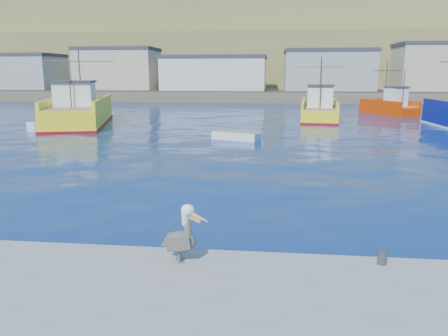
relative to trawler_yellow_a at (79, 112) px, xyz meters
name	(u,v)px	position (x,y,z in m)	size (l,w,h in m)	color
ground	(254,228)	(17.27, -25.99, -1.17)	(260.00, 260.00, 0.00)	#062550
dock_bollards	(274,253)	(17.87, -29.39, -0.52)	(36.20, 0.20, 0.30)	#4C4C4C
far_shore	(272,57)	(17.28, 83.22, 7.80)	(200.00, 81.00, 24.00)	brown
trawler_yellow_a	(79,112)	(0.00, 0.00, 0.00)	(8.05, 14.48, 6.83)	yellow
trawler_yellow_b	(319,110)	(22.48, 6.51, -0.20)	(4.76, 10.35, 6.36)	yellow
boat_orange	(390,106)	(31.16, 13.42, -0.19)	(5.63, 7.72, 5.94)	red
skiff_left	(57,126)	(-0.35, -3.82, -0.87)	(3.97, 4.38, 0.96)	silver
skiff_mid	(236,137)	(15.23, -7.97, -0.94)	(3.60, 2.38, 0.74)	silver
pelican	(182,237)	(15.81, -29.71, -0.10)	(1.09, 0.50, 1.35)	#595451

